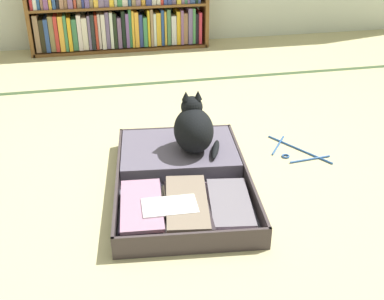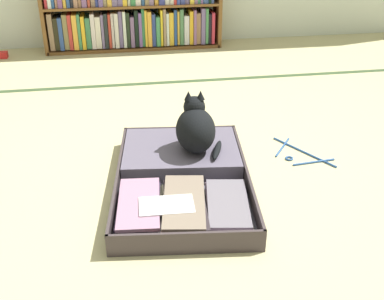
{
  "view_description": "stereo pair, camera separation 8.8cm",
  "coord_description": "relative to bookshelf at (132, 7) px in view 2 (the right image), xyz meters",
  "views": [
    {
      "loc": [
        -0.41,
        -1.83,
        1.16
      ],
      "look_at": [
        -0.03,
        -0.08,
        0.2
      ],
      "focal_mm": 44.09,
      "sensor_mm": 36.0,
      "label": 1
    },
    {
      "loc": [
        -0.32,
        -1.85,
        1.16
      ],
      "look_at": [
        -0.03,
        -0.08,
        0.2
      ],
      "focal_mm": 44.09,
      "sensor_mm": 36.0,
      "label": 2
    }
  ],
  "objects": [
    {
      "name": "tatami_border",
      "position": [
        0.16,
        -0.93,
        -0.35
      ],
      "size": [
        4.8,
        0.05,
        0.0
      ],
      "color": "#354B2B",
      "rests_on": "ground_plane"
    },
    {
      "name": "ground_plane",
      "position": [
        0.16,
        -2.25,
        -0.35
      ],
      "size": [
        10.0,
        10.0,
        0.0
      ],
      "primitive_type": "plane",
      "color": "tan"
    },
    {
      "name": "small_red_pouch",
      "position": [
        -1.09,
        -0.12,
        -0.33
      ],
      "size": [
        0.1,
        0.07,
        0.05
      ],
      "color": "red",
      "rests_on": "ground_plane"
    },
    {
      "name": "bookshelf",
      "position": [
        0.0,
        0.0,
        0.0
      ],
      "size": [
        1.5,
        0.25,
        0.74
      ],
      "color": "brown",
      "rests_on": "ground_plane"
    },
    {
      "name": "black_cat",
      "position": [
        0.18,
        -2.14,
        -0.15
      ],
      "size": [
        0.24,
        0.27,
        0.28
      ],
      "color": "black",
      "rests_on": "open_suitcase"
    },
    {
      "name": "open_suitcase",
      "position": [
        0.09,
        -2.28,
        -0.31
      ],
      "size": [
        0.68,
        0.96,
        0.1
      ],
      "color": "#3D3335",
      "rests_on": "ground_plane"
    },
    {
      "name": "clothes_hanger",
      "position": [
        0.72,
        -2.11,
        -0.35
      ],
      "size": [
        0.28,
        0.36,
        0.01
      ],
      "color": "#2B5391",
      "rests_on": "ground_plane"
    }
  ]
}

